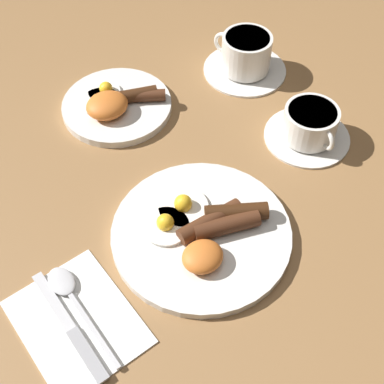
{
  "coord_description": "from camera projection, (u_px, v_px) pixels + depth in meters",
  "views": [
    {
      "loc": [
        -0.26,
        -0.38,
        0.69
      ],
      "look_at": [
        0.02,
        0.07,
        0.03
      ],
      "focal_mm": 50.0,
      "sensor_mm": 36.0,
      "label": 1
    }
  ],
  "objects": [
    {
      "name": "breakfast_plate_far",
      "position": [
        116.0,
        104.0,
        0.99
      ],
      "size": [
        0.2,
        0.2,
        0.05
      ],
      "color": "silver",
      "rests_on": "ground_plane"
    },
    {
      "name": "teacup_near",
      "position": [
        309.0,
        126.0,
        0.94
      ],
      "size": [
        0.15,
        0.15,
        0.06
      ],
      "color": "silver",
      "rests_on": "ground_plane"
    },
    {
      "name": "knife",
      "position": [
        72.0,
        331.0,
        0.72
      ],
      "size": [
        0.03,
        0.19,
        0.01
      ],
      "rotation": [
        0.0,
        0.0,
        1.64
      ],
      "color": "silver",
      "rests_on": "napkin"
    },
    {
      "name": "teacup_far",
      "position": [
        246.0,
        56.0,
        1.05
      ],
      "size": [
        0.17,
        0.17,
        0.08
      ],
      "color": "silver",
      "rests_on": "ground_plane"
    },
    {
      "name": "breakfast_plate_near",
      "position": [
        203.0,
        232.0,
        0.82
      ],
      "size": [
        0.28,
        0.28,
        0.04
      ],
      "color": "silver",
      "rests_on": "ground_plane"
    },
    {
      "name": "napkin",
      "position": [
        77.0,
        322.0,
        0.74
      ],
      "size": [
        0.16,
        0.2,
        0.01
      ],
      "primitive_type": "cube",
      "rotation": [
        0.0,
        0.0,
        0.09
      ],
      "color": "white",
      "rests_on": "ground_plane"
    },
    {
      "name": "spoon",
      "position": [
        68.0,
        290.0,
        0.76
      ],
      "size": [
        0.04,
        0.18,
        0.01
      ],
      "rotation": [
        0.0,
        0.0,
        1.64
      ],
      "color": "silver",
      "rests_on": "napkin"
    },
    {
      "name": "ground_plane",
      "position": [
        201.0,
        236.0,
        0.83
      ],
      "size": [
        3.0,
        3.0,
        0.0
      ],
      "primitive_type": "plane",
      "color": "olive"
    }
  ]
}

